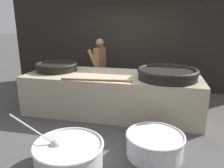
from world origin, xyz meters
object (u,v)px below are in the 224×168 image
(giant_wok_near, at_px, (57,66))
(prep_bowl_vegetables, at_px, (69,154))
(cook, at_px, (100,66))
(giant_wok_far, at_px, (167,73))
(prep_bowl_meat, at_px, (155,143))

(giant_wok_near, height_order, prep_bowl_vegetables, giant_wok_near)
(cook, bearing_deg, prep_bowl_vegetables, 106.94)
(cook, bearing_deg, giant_wok_far, 155.72)
(giant_wok_far, height_order, cook, cook)
(giant_wok_near, relative_size, giant_wok_far, 0.80)
(giant_wok_near, bearing_deg, giant_wok_far, -4.99)
(prep_bowl_meat, bearing_deg, prep_bowl_vegetables, -154.50)
(giant_wok_far, relative_size, cook, 0.78)
(giant_wok_near, xyz_separation_m, prep_bowl_vegetables, (1.23, -2.20, -0.77))
(prep_bowl_meat, bearing_deg, giant_wok_near, 145.77)
(giant_wok_far, xyz_separation_m, cook, (-1.77, 1.17, -0.14))
(cook, xyz_separation_m, prep_bowl_meat, (1.61, -2.58, -0.66))
(giant_wok_near, distance_m, prep_bowl_meat, 3.02)
(giant_wok_near, relative_size, prep_bowl_vegetables, 0.76)
(giant_wok_far, xyz_separation_m, prep_bowl_vegetables, (-1.34, -1.98, -0.79))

